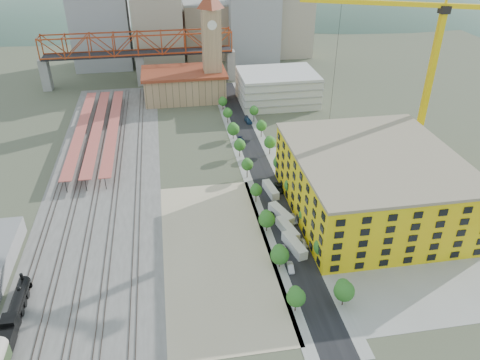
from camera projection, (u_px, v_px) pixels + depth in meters
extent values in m
plane|color=#474C38|center=(218.00, 188.00, 149.34)|extent=(400.00, 400.00, 0.00)
cube|color=#605E59|center=(106.00, 170.00, 159.07)|extent=(36.00, 165.00, 0.06)
cube|color=tan|center=(217.00, 251.00, 122.02)|extent=(28.00, 67.00, 0.06)
cube|color=black|center=(257.00, 162.00, 164.33)|extent=(12.00, 170.00, 0.06)
cube|color=gray|center=(242.00, 163.00, 163.56)|extent=(3.00, 170.00, 0.04)
cube|color=gray|center=(273.00, 161.00, 165.12)|extent=(3.00, 170.00, 0.04)
cube|color=gray|center=(376.00, 209.00, 138.74)|extent=(50.00, 90.00, 0.06)
cube|color=#382B23|center=(61.00, 174.00, 156.92)|extent=(0.12, 160.00, 0.18)
cube|color=#382B23|center=(66.00, 173.00, 157.12)|extent=(0.12, 160.00, 0.18)
cube|color=#382B23|center=(80.00, 172.00, 157.77)|extent=(0.12, 160.00, 0.18)
cube|color=#382B23|center=(84.00, 172.00, 157.97)|extent=(0.12, 160.00, 0.18)
cube|color=#382B23|center=(98.00, 171.00, 158.62)|extent=(0.12, 160.00, 0.18)
cube|color=#382B23|center=(102.00, 170.00, 158.83)|extent=(0.12, 160.00, 0.18)
cube|color=#382B23|center=(116.00, 169.00, 159.47)|extent=(0.12, 160.00, 0.18)
cube|color=#382B23|center=(120.00, 169.00, 159.68)|extent=(0.12, 160.00, 0.18)
cube|color=#382B23|center=(137.00, 168.00, 160.47)|extent=(0.12, 160.00, 0.18)
cube|color=#382B23|center=(141.00, 167.00, 160.67)|extent=(0.12, 160.00, 0.18)
cube|color=#B15144|center=(81.00, 129.00, 178.83)|extent=(4.00, 80.00, 0.25)
cylinder|color=black|center=(82.00, 134.00, 179.85)|extent=(0.24, 0.24, 4.00)
cube|color=#B15144|center=(97.00, 128.00, 179.68)|extent=(4.00, 80.00, 0.25)
cylinder|color=black|center=(98.00, 133.00, 180.70)|extent=(0.24, 0.24, 4.00)
cube|color=#B15144|center=(113.00, 127.00, 180.53)|extent=(4.00, 80.00, 0.25)
cylinder|color=black|center=(114.00, 132.00, 181.55)|extent=(0.24, 0.24, 4.00)
cube|color=tan|center=(184.00, 86.00, 215.18)|extent=(36.00, 22.00, 12.00)
cube|color=maroon|center=(184.00, 72.00, 211.87)|extent=(38.00, 24.00, 1.20)
cube|color=tan|center=(212.00, 55.00, 208.20)|extent=(8.00, 8.00, 40.00)
cylinder|color=white|center=(212.00, 25.00, 197.59)|extent=(4.00, 0.30, 4.00)
cube|color=silver|center=(277.00, 87.00, 210.31)|extent=(34.00, 26.00, 14.00)
cube|color=gray|center=(46.00, 75.00, 224.71)|extent=(4.00, 6.00, 15.00)
cube|color=gray|center=(231.00, 65.00, 237.49)|extent=(4.00, 6.00, 15.00)
cube|color=gray|center=(141.00, 70.00, 231.10)|extent=(4.00, 6.00, 15.00)
cube|color=black|center=(139.00, 54.00, 227.02)|extent=(90.00, 9.00, 1.00)
cube|color=yellow|center=(371.00, 184.00, 133.75)|extent=(44.00, 50.00, 18.00)
cube|color=gray|center=(376.00, 155.00, 128.96)|extent=(44.60, 50.60, 0.80)
cube|color=#9EA0A3|center=(102.00, 31.00, 252.11)|extent=(30.00, 25.00, 38.00)
cube|color=#B2A58C|center=(157.00, 18.00, 248.56)|extent=(26.00, 22.00, 52.00)
cube|color=gray|center=(205.00, 30.00, 270.73)|extent=(24.00, 24.00, 30.00)
cube|color=#9EA0A3|center=(253.00, 5.00, 258.30)|extent=(28.00, 22.00, 60.00)
cube|color=#B2A58C|center=(292.00, 17.00, 270.02)|extent=(22.00, 20.00, 44.00)
cube|color=brown|center=(180.00, 31.00, 278.25)|extent=(20.00, 20.00, 26.00)
ellipsoid|color=#4C6B59|center=(87.00, 105.00, 393.30)|extent=(396.00, 216.00, 180.00)
ellipsoid|color=#4C6B59|center=(228.00, 122.00, 422.57)|extent=(484.00, 264.00, 220.00)
ellipsoid|color=#4C6B59|center=(357.00, 91.00, 428.41)|extent=(418.00, 228.00, 190.00)
cylinder|color=black|center=(18.00, 300.00, 103.48)|extent=(2.71, 12.99, 2.71)
cube|color=black|center=(10.00, 324.00, 97.40)|extent=(3.03, 3.25, 3.46)
cylinder|color=black|center=(22.00, 277.00, 107.08)|extent=(0.76, 0.76, 1.73)
sphere|color=black|center=(19.00, 289.00, 104.60)|extent=(1.08, 1.08, 1.08)
cone|color=black|center=(27.00, 283.00, 110.56)|extent=(2.81, 1.73, 2.81)
cube|color=black|center=(4.00, 345.00, 93.59)|extent=(3.03, 6.50, 3.03)
cube|color=yellow|center=(426.00, 95.00, 150.54)|extent=(1.79, 1.79, 50.38)
cube|color=black|center=(444.00, 10.00, 137.14)|extent=(2.80, 2.80, 2.24)
cube|color=yellow|center=(371.00, 2.00, 140.82)|extent=(39.71, 17.80, 1.34)
cube|color=yellow|center=(470.00, 7.00, 135.23)|extent=(12.90, 6.47, 1.34)
cube|color=silver|center=(294.00, 245.00, 122.08)|extent=(4.73, 10.22, 2.71)
cube|color=silver|center=(287.00, 229.00, 128.18)|extent=(4.65, 10.04, 2.66)
cube|color=silver|center=(281.00, 214.00, 134.42)|extent=(5.77, 10.25, 2.72)
cube|color=silver|center=(271.00, 190.00, 146.04)|extent=(3.63, 9.36, 2.50)
imported|color=silver|center=(284.00, 250.00, 121.52)|extent=(1.98, 4.03, 1.32)
imported|color=#AEADB3|center=(290.00, 268.00, 115.61)|extent=(1.79, 4.26, 1.37)
imported|color=black|center=(271.00, 217.00, 134.18)|extent=(3.07, 5.30, 1.39)
imported|color=navy|center=(241.00, 141.00, 177.33)|extent=(2.37, 5.29, 1.51)
imported|color=silver|center=(304.00, 243.00, 123.99)|extent=(1.86, 3.94, 1.30)
imported|color=#96969B|center=(293.00, 219.00, 133.36)|extent=(2.01, 4.76, 1.53)
imported|color=black|center=(279.00, 188.00, 147.83)|extent=(2.90, 5.90, 1.61)
imported|color=navy|center=(248.00, 121.00, 193.64)|extent=(2.94, 5.78, 1.61)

